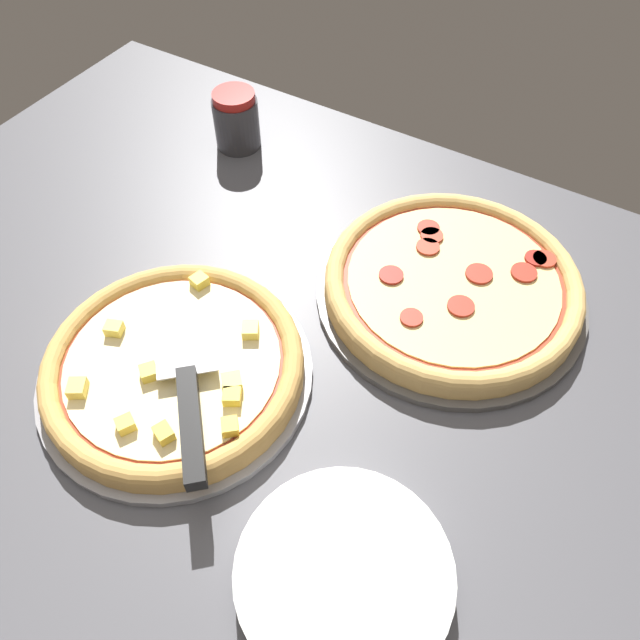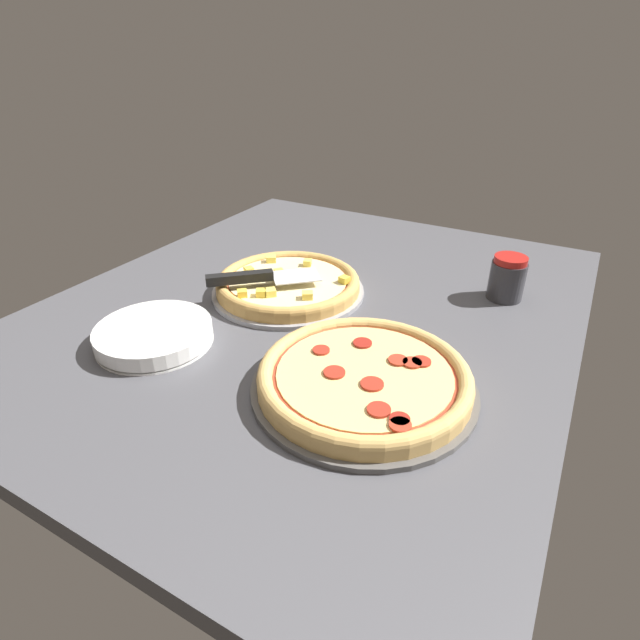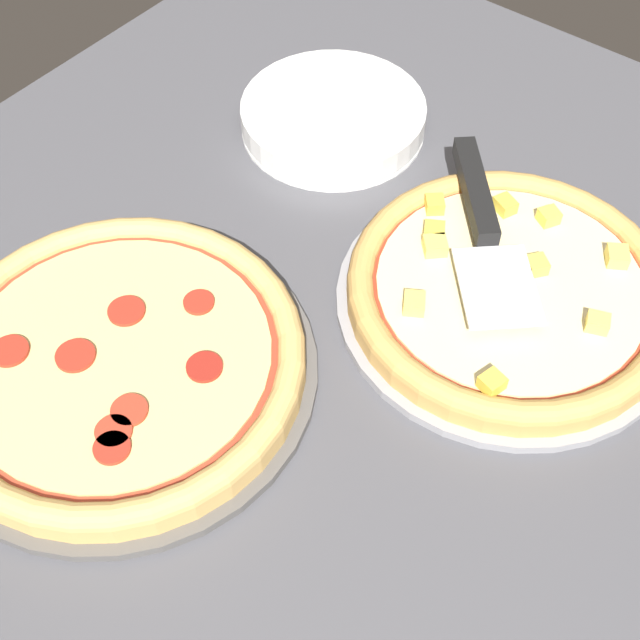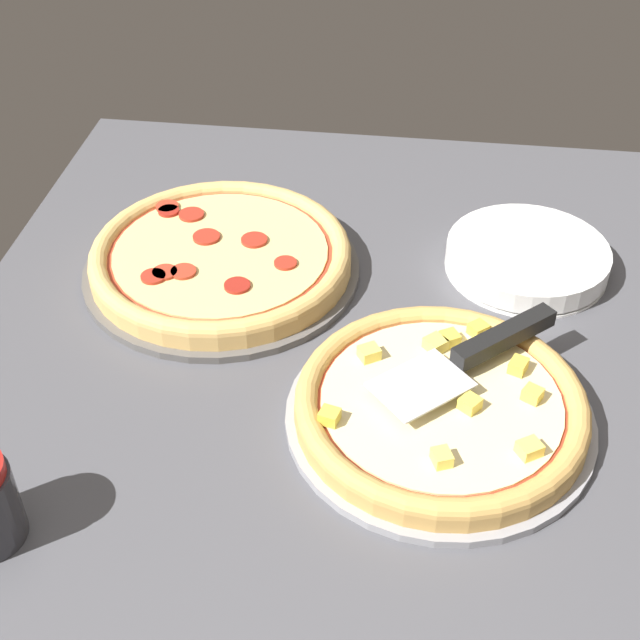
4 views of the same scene
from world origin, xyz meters
TOP-DOWN VIEW (x-y plane):
  - ground_plane at (0.00, 0.00)cm, footprint 123.89×103.84cm
  - pizza_pan_front at (-2.05, -7.33)cm, footprint 33.44×33.44cm
  - pizza_front at (-2.03, -7.35)cm, footprint 31.44×31.44cm
  - pizza_pan_back at (21.51, 21.87)cm, footprint 36.26×36.26cm
  - pizza_back at (21.51, 21.89)cm, footprint 34.08×34.08cm
  - serving_spatula at (4.66, -11.94)cm, footprint 19.51×20.77cm
  - plate_stack at (27.48, -17.86)cm, footprint 21.27×21.27cm
  - parmesan_shaker at (-22.82, 34.86)cm, footprint 7.45×7.45cm

SIDE VIEW (x-z plane):
  - ground_plane at x=0.00cm, z-range -3.60..0.00cm
  - pizza_pan_front at x=-2.05cm, z-range 0.00..1.00cm
  - pizza_pan_back at x=21.51cm, z-range 0.00..1.00cm
  - plate_stack at x=27.48cm, z-range 0.00..3.50cm
  - pizza_front at x=-2.03cm, z-range 0.69..4.35cm
  - pizza_back at x=21.51cm, z-range 1.00..4.33cm
  - parmesan_shaker at x=-22.82cm, z-range -0.09..9.55cm
  - serving_spatula at x=4.66cm, z-range 4.47..6.47cm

